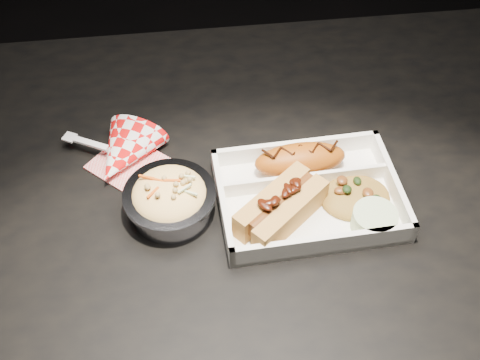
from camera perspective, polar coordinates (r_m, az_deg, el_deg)
name	(u,v)px	position (r m, az deg, el deg)	size (l,w,h in m)	color
dining_table	(259,227)	(0.94, 1.85, -4.43)	(1.20, 0.80, 0.75)	black
food_tray	(308,198)	(0.85, 6.45, -1.67)	(0.26, 0.19, 0.04)	white
fried_pastry	(300,160)	(0.87, 5.72, 1.95)	(0.13, 0.05, 0.05)	#AC5211
hotdog	(281,206)	(0.81, 3.93, -2.52)	(0.14, 0.13, 0.06)	#C88F44
fried_rice_mound	(356,192)	(0.85, 10.97, -1.16)	(0.10, 0.08, 0.03)	#A87C31
cupcake_liner	(374,220)	(0.82, 12.59, -3.76)	(0.06, 0.06, 0.03)	beige
foil_coleslaw_cup	(170,198)	(0.82, -6.68, -1.71)	(0.13, 0.13, 0.07)	silver
napkin_fork	(123,155)	(0.91, -11.03, 2.38)	(0.17, 0.15, 0.10)	red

